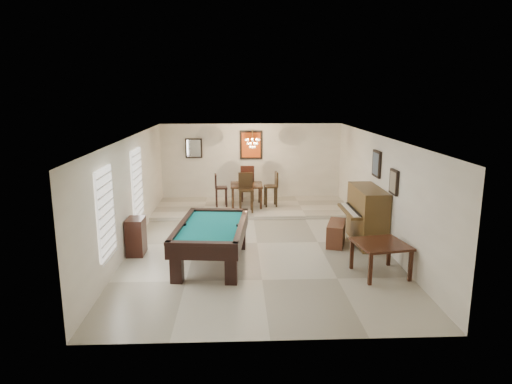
{
  "coord_description": "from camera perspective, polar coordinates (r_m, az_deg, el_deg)",
  "views": [
    {
      "loc": [
        -0.47,
        -10.65,
        3.64
      ],
      "look_at": [
        0.0,
        0.6,
        1.15
      ],
      "focal_mm": 32.0,
      "sensor_mm": 36.0,
      "label": 1
    }
  ],
  "objects": [
    {
      "name": "right_picture_lower",
      "position": [
        10.42,
        16.87,
        1.2
      ],
      "size": [
        0.06,
        0.45,
        0.55
      ],
      "primitive_type": "cube",
      "color": "gray",
      "rests_on": "wall_right"
    },
    {
      "name": "upright_piano",
      "position": [
        11.38,
        12.94,
        -2.89
      ],
      "size": [
        0.92,
        1.65,
        1.38
      ],
      "primitive_type": null,
      "color": "brown",
      "rests_on": "ground_plane"
    },
    {
      "name": "window_left_front",
      "position": [
        9.09,
        -18.28,
        -2.44
      ],
      "size": [
        0.06,
        1.0,
        1.7
      ],
      "primitive_type": "cube",
      "color": "white",
      "rests_on": "wall_left"
    },
    {
      "name": "wall_front",
      "position": [
        6.6,
        1.89,
        -8.31
      ],
      "size": [
        6.0,
        0.04,
        2.6
      ],
      "primitive_type": "cube",
      "color": "silver",
      "rests_on": "ground_plane"
    },
    {
      "name": "window_left_rear",
      "position": [
        11.74,
        -14.64,
        1.06
      ],
      "size": [
        0.06,
        1.0,
        1.7
      ],
      "primitive_type": "cube",
      "color": "white",
      "rests_on": "wall_left"
    },
    {
      "name": "wall_left",
      "position": [
        11.19,
        -15.4,
        -0.05
      ],
      "size": [
        0.04,
        9.0,
        2.6
      ],
      "primitive_type": "cube",
      "color": "silver",
      "rests_on": "ground_plane"
    },
    {
      "name": "wall_back",
      "position": [
        15.34,
        -0.61,
        3.69
      ],
      "size": [
        6.0,
        0.04,
        2.6
      ],
      "primitive_type": "cube",
      "color": "silver",
      "rests_on": "ground_plane"
    },
    {
      "name": "pool_table",
      "position": [
        9.88,
        -5.56,
        -6.58
      ],
      "size": [
        1.62,
        2.67,
        0.85
      ],
      "primitive_type": null,
      "rotation": [
        0.0,
        0.0,
        -0.1
      ],
      "color": "black",
      "rests_on": "ground_plane"
    },
    {
      "name": "dining_chair_south",
      "position": [
        13.51,
        -1.25,
        -0.11
      ],
      "size": [
        0.45,
        0.45,
        1.16
      ],
      "primitive_type": null,
      "rotation": [
        0.0,
        0.0,
        0.05
      ],
      "color": "black",
      "rests_on": "dining_step"
    },
    {
      "name": "dining_step",
      "position": [
        14.36,
        -0.45,
        -1.97
      ],
      "size": [
        6.0,
        2.5,
        0.12
      ],
      "primitive_type": "cube",
      "color": "beige",
      "rests_on": "ground_plane"
    },
    {
      "name": "right_picture_upper",
      "position": [
        11.61,
        14.85,
        3.43
      ],
      "size": [
        0.06,
        0.55,
        0.65
      ],
      "primitive_type": "cube",
      "color": "slate",
      "rests_on": "wall_right"
    },
    {
      "name": "chandelier",
      "position": [
        13.93,
        -0.45,
        6.54
      ],
      "size": [
        0.44,
        0.44,
        0.6
      ],
      "primitive_type": null,
      "color": "#FFE5B2",
      "rests_on": "ceiling"
    },
    {
      "name": "wall_right",
      "position": [
        11.44,
        15.32,
        0.22
      ],
      "size": [
        0.04,
        9.0,
        2.6
      ],
      "primitive_type": "cube",
      "color": "silver",
      "rests_on": "ground_plane"
    },
    {
      "name": "dining_table",
      "position": [
        14.26,
        -1.2,
        -0.14
      ],
      "size": [
        0.99,
        0.99,
        0.82
      ],
      "primitive_type": null,
      "rotation": [
        0.0,
        0.0,
        0.0
      ],
      "color": "black",
      "rests_on": "dining_step"
    },
    {
      "name": "square_table",
      "position": [
        9.63,
        15.26,
        -8.06
      ],
      "size": [
        1.13,
        1.13,
        0.67
      ],
      "primitive_type": null,
      "rotation": [
        0.0,
        0.0,
        0.18
      ],
      "color": "black",
      "rests_on": "ground_plane"
    },
    {
      "name": "flower_vase",
      "position": [
        14.15,
        -1.21,
        1.96
      ],
      "size": [
        0.18,
        0.18,
        0.25
      ],
      "primitive_type": null,
      "rotation": [
        0.0,
        0.0,
        -0.24
      ],
      "color": "#AE180E",
      "rests_on": "dining_table"
    },
    {
      "name": "dining_chair_east",
      "position": [
        14.22,
        1.84,
        0.37
      ],
      "size": [
        0.43,
        0.43,
        1.08
      ],
      "primitive_type": null,
      "rotation": [
        0.0,
        0.0,
        -1.49
      ],
      "color": "black",
      "rests_on": "dining_step"
    },
    {
      "name": "dining_chair_west",
      "position": [
        14.25,
        -4.37,
        0.23
      ],
      "size": [
        0.41,
        0.41,
        1.01
      ],
      "primitive_type": null,
      "rotation": [
        0.0,
        0.0,
        1.66
      ],
      "color": "black",
      "rests_on": "dining_step"
    },
    {
      "name": "ground_plane",
      "position": [
        11.27,
        0.13,
        -6.43
      ],
      "size": [
        6.0,
        9.0,
        0.02
      ],
      "primitive_type": "cube",
      "color": "beige"
    },
    {
      "name": "ceiling",
      "position": [
        10.71,
        0.14,
        6.9
      ],
      "size": [
        6.0,
        9.0,
        0.04
      ],
      "primitive_type": "cube",
      "color": "white",
      "rests_on": "wall_back"
    },
    {
      "name": "back_mirror",
      "position": [
        15.29,
        -7.78,
        5.44
      ],
      "size": [
        0.55,
        0.06,
        0.65
      ],
      "primitive_type": "cube",
      "color": "white",
      "rests_on": "wall_back"
    },
    {
      "name": "apothecary_chest",
      "position": [
        10.74,
        -14.76,
        -5.38
      ],
      "size": [
        0.38,
        0.56,
        0.85
      ],
      "primitive_type": "cube",
      "color": "black",
      "rests_on": "ground_plane"
    },
    {
      "name": "back_painting",
      "position": [
        15.22,
        -0.62,
        5.9
      ],
      "size": [
        0.75,
        0.06,
        0.95
      ],
      "primitive_type": "cube",
      "color": "#D84C14",
      "rests_on": "wall_back"
    },
    {
      "name": "piano_bench",
      "position": [
        11.29,
        9.99,
        -5.09
      ],
      "size": [
        0.66,
        1.05,
        0.54
      ],
      "primitive_type": "cube",
      "rotation": [
        0.0,
        0.0,
        -0.31
      ],
      "color": "#5A2E1D",
      "rests_on": "ground_plane"
    },
    {
      "name": "dining_chair_north",
      "position": [
        14.92,
        -1.07,
        1.16
      ],
      "size": [
        0.46,
        0.46,
        1.19
      ],
      "primitive_type": null,
      "rotation": [
        0.0,
        0.0,
        3.1
      ],
      "color": "black",
      "rests_on": "dining_step"
    }
  ]
}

